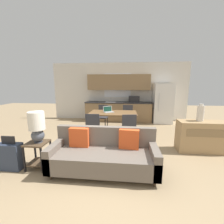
% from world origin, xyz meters
% --- Properties ---
extents(ground_plane, '(20.00, 20.00, 0.00)m').
position_xyz_m(ground_plane, '(0.00, 0.00, 0.00)').
color(ground_plane, '#9E8460').
extents(wall_back, '(6.40, 0.07, 2.70)m').
position_xyz_m(wall_back, '(-0.00, 4.63, 1.35)').
color(wall_back, silver).
rests_on(wall_back, ground_plane).
extents(kitchen_counter, '(3.05, 0.65, 2.15)m').
position_xyz_m(kitchen_counter, '(0.01, 4.33, 0.84)').
color(kitchen_counter, '#8E704C').
rests_on(kitchen_counter, ground_plane).
extents(refrigerator, '(0.81, 0.79, 1.75)m').
position_xyz_m(refrigerator, '(1.98, 4.20, 0.88)').
color(refrigerator, white).
rests_on(refrigerator, ground_plane).
extents(dining_table, '(1.59, 0.94, 0.77)m').
position_xyz_m(dining_table, '(-0.06, 2.38, 0.71)').
color(dining_table, brown).
rests_on(dining_table, ground_plane).
extents(couch, '(2.07, 0.80, 0.85)m').
position_xyz_m(couch, '(-0.03, 0.15, 0.34)').
color(couch, '#3D2D1E').
rests_on(couch, ground_plane).
extents(side_table, '(0.40, 0.40, 0.56)m').
position_xyz_m(side_table, '(-1.41, 0.10, 0.37)').
color(side_table, brown).
rests_on(side_table, ground_plane).
extents(table_lamp, '(0.31, 0.31, 0.63)m').
position_xyz_m(table_lamp, '(-1.38, 0.11, 0.91)').
color(table_lamp, '#4C515B').
rests_on(table_lamp, side_table).
extents(credenza, '(1.27, 0.46, 0.80)m').
position_xyz_m(credenza, '(2.37, 1.27, 0.40)').
color(credenza, tan).
rests_on(credenza, ground_plane).
extents(vase, '(0.17, 0.17, 0.44)m').
position_xyz_m(vase, '(2.26, 1.31, 1.00)').
color(vase, beige).
rests_on(vase, credenza).
extents(dining_chair_far_left, '(0.47, 0.47, 0.90)m').
position_xyz_m(dining_chair_far_left, '(-0.56, 3.19, 0.49)').
color(dining_chair_far_left, '#38383D').
rests_on(dining_chair_far_left, ground_plane).
extents(dining_chair_far_right, '(0.44, 0.44, 0.90)m').
position_xyz_m(dining_chair_far_right, '(0.45, 3.24, 0.49)').
color(dining_chair_far_right, '#38383D').
rests_on(dining_chair_far_right, ground_plane).
extents(dining_chair_near_right, '(0.48, 0.48, 0.90)m').
position_xyz_m(dining_chair_near_right, '(0.46, 1.56, 0.49)').
color(dining_chair_near_right, '#38383D').
rests_on(dining_chair_near_right, ground_plane).
extents(dining_chair_near_left, '(0.44, 0.44, 0.90)m').
position_xyz_m(dining_chair_near_left, '(-0.57, 1.55, 0.49)').
color(dining_chair_near_left, '#38383D').
rests_on(dining_chair_near_left, ground_plane).
extents(laptop, '(0.41, 0.38, 0.20)m').
position_xyz_m(laptop, '(-0.23, 2.42, 0.82)').
color(laptop, '#B7BABC').
rests_on(laptop, dining_table).
extents(suitcase, '(0.47, 0.22, 0.71)m').
position_xyz_m(suitcase, '(-1.94, -0.01, 0.28)').
color(suitcase, '#2D384C').
rests_on(suitcase, ground_plane).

